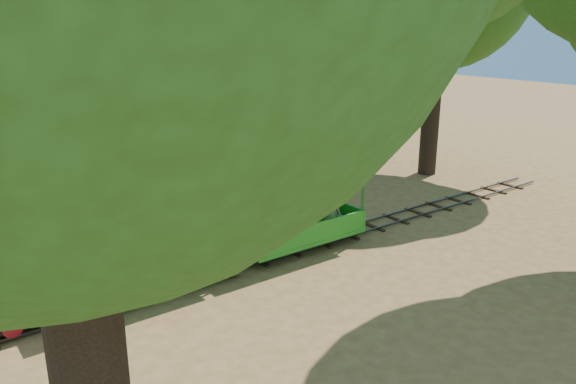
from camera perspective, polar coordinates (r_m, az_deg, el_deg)
ground at (r=14.63m, az=0.13°, el=-6.04°), size 90.00×90.00×0.00m
track at (r=14.61m, az=0.13°, el=-5.80°), size 22.00×1.00×0.10m
carriage_front at (r=12.71m, az=-12.79°, el=-6.37°), size 3.62×1.48×1.88m
carriage_rear at (r=14.61m, az=1.47°, el=-2.74°), size 3.62×1.48×1.88m
fence at (r=21.07m, az=-13.07°, el=2.41°), size 18.10×0.10×1.00m
shrub_mid_w at (r=21.42m, az=-20.04°, el=3.27°), size 2.96×2.28×2.05m
shrub_mid_e at (r=23.40m, az=-8.08°, el=4.26°), size 1.83×1.41×1.27m
shrub_east at (r=25.26m, az=-0.85°, el=5.86°), size 2.45×1.89×1.70m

